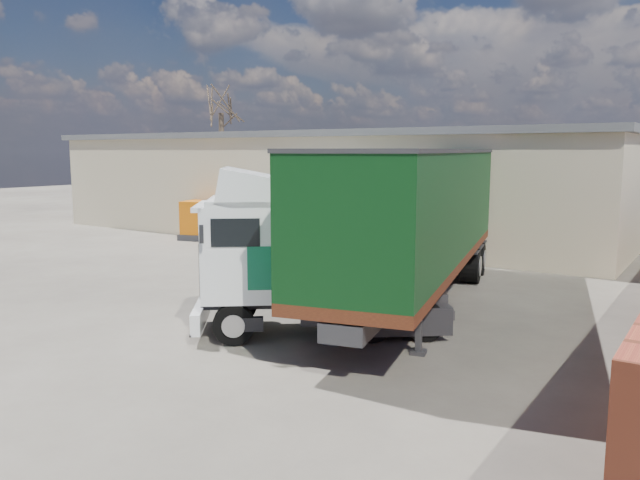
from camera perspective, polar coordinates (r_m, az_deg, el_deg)
The scene contains 7 objects.
ground at distance 18.28m, azimuth -9.28°, elevation -5.80°, with size 120.00×120.00×0.00m, color #292621.
warehouse at distance 34.21m, azimuth 1.52°, elevation 5.27°, with size 30.60×12.60×5.42m.
bare_tree at distance 44.80m, azimuth -9.06°, elevation 12.59°, with size 4.00×4.00×9.60m.
tractor_unit at distance 15.02m, azimuth -3.63°, elevation -2.20°, with size 5.99×5.35×4.00m.
box_trailer at distance 17.72m, azimuth 8.82°, elevation 2.60°, with size 5.75×13.57×4.41m.
panel_van at distance 26.21m, azimuth -1.00°, elevation 0.90°, with size 2.62×5.27×2.07m.
orange_skip at distance 31.49m, azimuth -9.69°, elevation 1.58°, with size 3.53×2.81×1.92m.
Camera 1 is at (12.12, -12.97, 4.37)m, focal length 35.00 mm.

